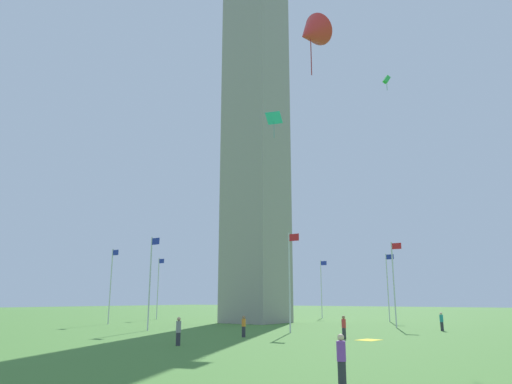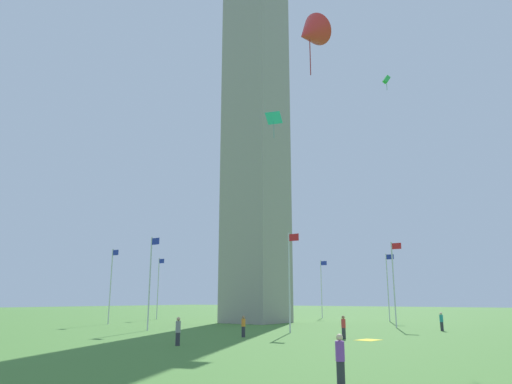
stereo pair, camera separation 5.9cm
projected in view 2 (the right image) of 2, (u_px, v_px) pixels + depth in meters
ground_plane at (256, 323)px, 58.08m from camera, size 260.00×260.00×0.00m
obelisk_monument at (256, 92)px, 64.91m from camera, size 6.78×6.78×61.63m
flagpole_n at (394, 280)px, 49.18m from camera, size 1.12×0.14×8.80m
flagpole_ne at (388, 284)px, 62.03m from camera, size 1.12×0.14×8.80m
flagpole_e at (322, 286)px, 73.18m from camera, size 1.12×0.14×8.80m
flagpole_se at (238, 287)px, 76.09m from camera, size 1.12×0.14×8.80m
flagpole_s at (158, 286)px, 69.06m from camera, size 1.12×0.14×8.80m
flagpole_sw at (111, 283)px, 56.20m from camera, size 1.12×0.14×8.80m
flagpole_w at (150, 279)px, 45.05m from camera, size 1.12×0.14×8.80m
flagpole_nw at (290, 277)px, 42.14m from camera, size 1.12×0.14×8.80m
person_red_shirt at (344, 327)px, 35.07m from camera, size 0.32×0.32×1.69m
person_teal_shirt at (442, 322)px, 43.71m from camera, size 0.32×0.32×1.69m
person_orange_shirt at (243, 326)px, 36.65m from camera, size 0.32×0.32×1.63m
person_gray_shirt at (178, 331)px, 30.09m from camera, size 0.32×0.32×1.76m
person_purple_shirt at (340, 360)px, 16.33m from camera, size 0.32×0.32×1.72m
kite_green_box at (386, 80)px, 48.57m from camera, size 0.83×0.87×1.64m
kite_red_delta at (310, 33)px, 19.97m from camera, size 1.86×2.15×2.87m
kite_cyan_diamond at (274, 119)px, 49.29m from camera, size 1.93×1.79×2.65m
picnic_blanket_near_first_person at (369, 340)px, 33.95m from camera, size 1.68×2.01×0.01m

